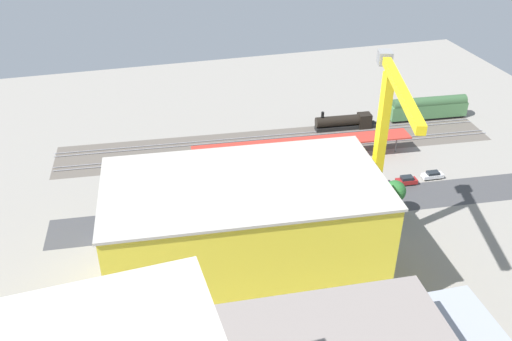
{
  "coord_description": "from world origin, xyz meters",
  "views": [
    {
      "loc": [
        33.25,
        86.46,
        60.32
      ],
      "look_at": [
        10.52,
        -0.03,
        6.36
      ],
      "focal_mm": 38.69,
      "sensor_mm": 36.0,
      "label": 1
    }
  ],
  "objects_px": {
    "parked_car_0": "(432,175)",
    "box_truck_2": "(280,216)",
    "parked_car_3": "(350,189)",
    "box_truck_0": "(126,232)",
    "box_truck_1": "(300,207)",
    "street_tree_3": "(395,191)",
    "traffic_light": "(371,193)",
    "platform_canopy_near": "(303,143)",
    "construction_building": "(245,239)",
    "street_tree_4": "(344,194)",
    "street_tree_1": "(246,210)",
    "parked_car_2": "(380,184)",
    "street_tree_0": "(185,227)",
    "locomotive": "(347,122)",
    "parked_car_1": "(406,181)",
    "tower_crane": "(382,152)",
    "passenger_coach": "(428,107)",
    "street_tree_2": "(243,211)"
  },
  "relations": [
    {
      "from": "tower_crane",
      "to": "street_tree_1",
      "type": "xyz_separation_m",
      "value": [
        18.66,
        -10.8,
        -14.73
      ]
    },
    {
      "from": "street_tree_0",
      "to": "box_truck_2",
      "type": "bearing_deg",
      "value": -172.73
    },
    {
      "from": "parked_car_2",
      "to": "box_truck_2",
      "type": "distance_m",
      "value": 23.92
    },
    {
      "from": "parked_car_1",
      "to": "box_truck_0",
      "type": "relative_size",
      "value": 0.44
    },
    {
      "from": "parked_car_3",
      "to": "tower_crane",
      "type": "height_order",
      "value": "tower_crane"
    },
    {
      "from": "passenger_coach",
      "to": "street_tree_3",
      "type": "height_order",
      "value": "street_tree_3"
    },
    {
      "from": "parked_car_3",
      "to": "street_tree_3",
      "type": "bearing_deg",
      "value": 117.21
    },
    {
      "from": "tower_crane",
      "to": "parked_car_2",
      "type": "bearing_deg",
      "value": -120.6
    },
    {
      "from": "parked_car_0",
      "to": "traffic_light",
      "type": "relative_size",
      "value": 0.64
    },
    {
      "from": "box_truck_0",
      "to": "street_tree_4",
      "type": "xyz_separation_m",
      "value": [
        -39.0,
        3.29,
        3.52
      ]
    },
    {
      "from": "construction_building",
      "to": "street_tree_4",
      "type": "relative_size",
      "value": 4.66
    },
    {
      "from": "construction_building",
      "to": "street_tree_0",
      "type": "distance_m",
      "value": 15.6
    },
    {
      "from": "locomotive",
      "to": "street_tree_2",
      "type": "distance_m",
      "value": 49.19
    },
    {
      "from": "tower_crane",
      "to": "street_tree_1",
      "type": "distance_m",
      "value": 26.11
    },
    {
      "from": "parked_car_2",
      "to": "box_truck_1",
      "type": "relative_size",
      "value": 0.52
    },
    {
      "from": "parked_car_3",
      "to": "traffic_light",
      "type": "height_order",
      "value": "traffic_light"
    },
    {
      "from": "locomotive",
      "to": "box_truck_2",
      "type": "xyz_separation_m",
      "value": [
        26.76,
        32.74,
        -0.02
      ]
    },
    {
      "from": "parked_car_2",
      "to": "box_truck_1",
      "type": "distance_m",
      "value": 19.25
    },
    {
      "from": "platform_canopy_near",
      "to": "box_truck_0",
      "type": "bearing_deg",
      "value": 26.01
    },
    {
      "from": "box_truck_1",
      "to": "street_tree_3",
      "type": "relative_size",
      "value": 1.3
    },
    {
      "from": "parked_car_3",
      "to": "street_tree_2",
      "type": "relative_size",
      "value": 0.52
    },
    {
      "from": "tower_crane",
      "to": "street_tree_4",
      "type": "bearing_deg",
      "value": -88.06
    },
    {
      "from": "platform_canopy_near",
      "to": "construction_building",
      "type": "distance_m",
      "value": 42.18
    },
    {
      "from": "locomotive",
      "to": "street_tree_0",
      "type": "relative_size",
      "value": 2.43
    },
    {
      "from": "tower_crane",
      "to": "street_tree_0",
      "type": "height_order",
      "value": "tower_crane"
    },
    {
      "from": "parked_car_3",
      "to": "construction_building",
      "type": "height_order",
      "value": "construction_building"
    },
    {
      "from": "parked_car_0",
      "to": "box_truck_0",
      "type": "height_order",
      "value": "box_truck_0"
    },
    {
      "from": "parked_car_1",
      "to": "street_tree_4",
      "type": "xyz_separation_m",
      "value": [
        17.02,
        7.38,
        4.45
      ]
    },
    {
      "from": "platform_canopy_near",
      "to": "box_truck_2",
      "type": "xyz_separation_m",
      "value": [
        11.54,
        21.02,
        -2.57
      ]
    },
    {
      "from": "parked_car_2",
      "to": "street_tree_4",
      "type": "height_order",
      "value": "street_tree_4"
    },
    {
      "from": "passenger_coach",
      "to": "street_tree_3",
      "type": "distance_m",
      "value": 44.81
    },
    {
      "from": "box_truck_1",
      "to": "locomotive",
      "type": "bearing_deg",
      "value": -125.67
    },
    {
      "from": "street_tree_1",
      "to": "street_tree_4",
      "type": "distance_m",
      "value": 18.3
    },
    {
      "from": "box_truck_0",
      "to": "parked_car_0",
      "type": "bearing_deg",
      "value": -175.62
    },
    {
      "from": "parked_car_3",
      "to": "street_tree_0",
      "type": "height_order",
      "value": "street_tree_0"
    },
    {
      "from": "street_tree_2",
      "to": "platform_canopy_near",
      "type": "bearing_deg",
      "value": -128.72
    },
    {
      "from": "parked_car_3",
      "to": "box_truck_0",
      "type": "height_order",
      "value": "box_truck_0"
    },
    {
      "from": "platform_canopy_near",
      "to": "parked_car_0",
      "type": "bearing_deg",
      "value": 148.97
    },
    {
      "from": "box_truck_1",
      "to": "street_tree_3",
      "type": "bearing_deg",
      "value": 165.7
    },
    {
      "from": "locomotive",
      "to": "street_tree_3",
      "type": "height_order",
      "value": "street_tree_3"
    },
    {
      "from": "parked_car_2",
      "to": "street_tree_4",
      "type": "xyz_separation_m",
      "value": [
        11.27,
        7.63,
        4.56
      ]
    },
    {
      "from": "tower_crane",
      "to": "street_tree_0",
      "type": "xyz_separation_m",
      "value": [
        29.63,
        -9.78,
        -15.46
      ]
    },
    {
      "from": "parked_car_0",
      "to": "box_truck_2",
      "type": "distance_m",
      "value": 35.74
    },
    {
      "from": "passenger_coach",
      "to": "tower_crane",
      "type": "bearing_deg",
      "value": 50.91
    },
    {
      "from": "parked_car_3",
      "to": "street_tree_1",
      "type": "xyz_separation_m",
      "value": [
        23.0,
        7.55,
        4.19
      ]
    },
    {
      "from": "street_tree_2",
      "to": "street_tree_4",
      "type": "relative_size",
      "value": 1.02
    },
    {
      "from": "parked_car_1",
      "to": "street_tree_1",
      "type": "distance_m",
      "value": 36.31
    },
    {
      "from": "parked_car_1",
      "to": "tower_crane",
      "type": "height_order",
      "value": "tower_crane"
    },
    {
      "from": "parked_car_2",
      "to": "street_tree_1",
      "type": "bearing_deg",
      "value": 14.49
    },
    {
      "from": "parked_car_0",
      "to": "parked_car_2",
      "type": "xyz_separation_m",
      "value": [
        12.04,
        0.44,
        0.0
      ]
    }
  ]
}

